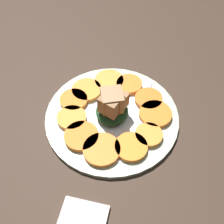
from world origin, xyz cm
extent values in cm
cube|color=#38281E|center=(0.00, 0.00, 1.00)|extent=(120.00, 120.00, 2.00)
cylinder|color=beige|center=(0.00, 0.00, 2.50)|extent=(29.03, 29.03, 1.00)
cylinder|color=white|center=(0.00, 0.00, 2.55)|extent=(23.22, 23.22, 1.00)
cylinder|color=orange|center=(-3.14, 8.13, 3.61)|extent=(6.31, 6.31, 1.02)
cylinder|color=orange|center=(-7.05, 4.79, 3.61)|extent=(7.10, 7.10, 1.02)
cylinder|color=orange|center=(-9.16, 0.06, 3.61)|extent=(7.48, 7.48, 1.02)
cylinder|color=orange|center=(-7.29, -5.54, 3.61)|extent=(6.57, 6.57, 1.02)
cylinder|color=orange|center=(-3.70, -8.58, 3.61)|extent=(5.66, 5.66, 1.02)
cylinder|color=orange|center=(1.89, -9.17, 3.61)|extent=(7.10, 7.10, 1.02)
cylinder|color=orange|center=(5.75, -7.12, 3.61)|extent=(6.22, 6.22, 1.02)
cylinder|color=orange|center=(9.20, -2.01, 3.61)|extent=(6.02, 6.02, 1.02)
cylinder|color=orange|center=(9.25, 2.79, 3.61)|extent=(6.80, 6.80, 1.02)
cylinder|color=orange|center=(5.24, 7.20, 3.61)|extent=(6.83, 6.83, 1.02)
cylinder|color=orange|center=(1.68, 9.19, 3.61)|extent=(6.22, 6.22, 1.02)
ellipsoid|color=#1E4723|center=(0.00, 0.00, 4.48)|extent=(7.62, 6.86, 2.77)
cube|color=brown|center=(-0.79, -0.05, 7.87)|extent=(5.21, 5.21, 4.01)
cube|color=olive|center=(0.57, -1.09, 7.59)|extent=(4.53, 4.53, 3.45)
cube|color=#9E754C|center=(-0.42, 0.23, 8.03)|extent=(5.66, 5.66, 4.33)
cube|color=#B2B2B7|center=(5.12, -6.83, 3.30)|extent=(12.37, 1.45, 0.40)
cube|color=#B2B2B7|center=(-1.80, -7.03, 3.30)|extent=(1.56, 2.35, 0.40)
cube|color=#B2B2B7|center=(-4.95, -8.12, 3.30)|extent=(4.87, 0.45, 0.40)
cube|color=#B2B2B7|center=(-4.97, -7.46, 3.30)|extent=(4.87, 0.45, 0.40)
cube|color=#B2B2B7|center=(-4.99, -6.79, 3.30)|extent=(4.87, 0.45, 0.40)
cube|color=#B2B2B7|center=(-5.01, -6.12, 3.30)|extent=(4.87, 0.45, 0.40)
camera|label=1|loc=(-35.50, -8.13, 52.08)|focal=45.00mm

